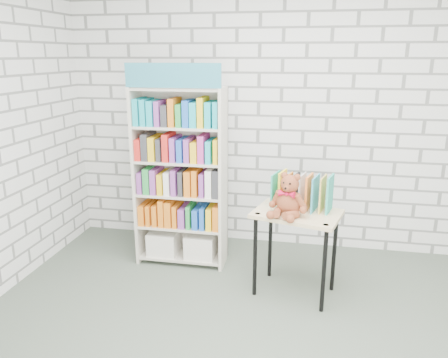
# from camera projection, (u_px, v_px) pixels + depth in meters

# --- Properties ---
(room_shell) EXTENTS (4.52, 4.02, 2.81)m
(room_shell) POSITION_uv_depth(u_px,v_px,m) (259.00, 96.00, 2.50)
(room_shell) COLOR silver
(room_shell) RESTS_ON ground
(bookshelf) EXTENTS (0.87, 0.34, 1.94)m
(bookshelf) POSITION_uv_depth(u_px,v_px,m) (181.00, 176.00, 4.19)
(bookshelf) COLOR beige
(bookshelf) RESTS_ON ground
(display_table) EXTENTS (0.80, 0.64, 0.75)m
(display_table) POSITION_uv_depth(u_px,v_px,m) (297.00, 224.00, 3.66)
(display_table) COLOR tan
(display_table) RESTS_ON ground
(table_books) EXTENTS (0.52, 0.33, 0.29)m
(table_books) POSITION_uv_depth(u_px,v_px,m) (302.00, 192.00, 3.69)
(table_books) COLOR teal
(table_books) RESTS_ON display_table
(teddy_bear) EXTENTS (0.32, 0.32, 0.35)m
(teddy_bear) POSITION_uv_depth(u_px,v_px,m) (288.00, 199.00, 3.52)
(teddy_bear) COLOR maroon
(teddy_bear) RESTS_ON display_table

